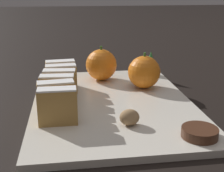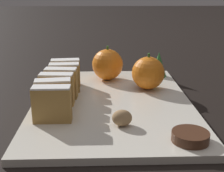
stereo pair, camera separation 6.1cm
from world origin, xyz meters
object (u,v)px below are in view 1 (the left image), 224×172
object	(u,v)px
chocolate_cookie	(200,133)
orange_near	(144,72)
walnut	(129,117)
orange_far	(101,65)

from	to	relation	value
chocolate_cookie	orange_near	bearing A→B (deg)	96.50
chocolate_cookie	walnut	bearing A→B (deg)	149.47
orange_far	chocolate_cookie	distance (m)	0.34
orange_near	chocolate_cookie	distance (m)	0.25
orange_near	chocolate_cookie	size ratio (longest dim) A/B	1.44
orange_near	chocolate_cookie	xyz separation A→B (m)	(0.03, -0.24, -0.03)
walnut	orange_near	bearing A→B (deg)	69.70
orange_far	orange_near	bearing A→B (deg)	-40.45
orange_near	walnut	distance (m)	0.20
orange_far	walnut	size ratio (longest dim) A/B	2.49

